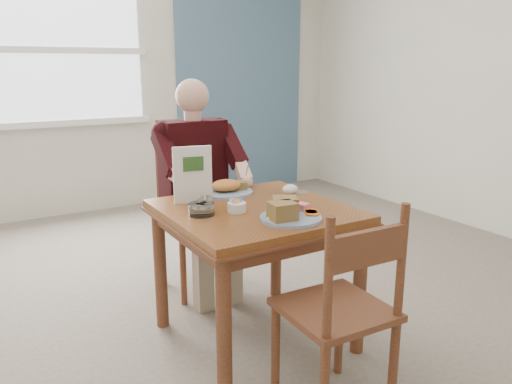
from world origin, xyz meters
TOP-DOWN VIEW (x-y plane):
  - floor at (0.00, 0.00)m, footprint 6.00×6.00m
  - wall_back at (0.00, 3.00)m, footprint 5.50×0.00m
  - accent_panel at (1.60, 2.98)m, footprint 1.60×0.02m
  - lemon_wedge at (-0.06, -0.25)m, footprint 0.07×0.06m
  - napkin at (0.31, 0.13)m, footprint 0.10×0.09m
  - metal_dish at (0.37, 0.12)m, footprint 0.09×0.09m
  - window at (-0.40, 2.97)m, footprint 1.72×0.04m
  - table at (0.00, 0.00)m, footprint 0.92×0.92m
  - chair_far at (0.00, 0.80)m, footprint 0.42×0.42m
  - chair_near at (-0.00, -0.71)m, footprint 0.43×0.43m
  - diner at (0.00, 0.71)m, footprint 0.53×0.56m
  - near_plate at (0.03, -0.26)m, footprint 0.36×0.36m
  - far_plate at (0.01, 0.33)m, footprint 0.38×0.38m
  - caddy at (-0.12, -0.02)m, footprint 0.10×0.10m
  - shakers at (-0.23, 0.11)m, footprint 0.08×0.05m
  - creamer at (-0.29, 0.02)m, footprint 0.14×0.14m
  - menu at (-0.23, 0.26)m, footprint 0.20×0.06m

SIDE VIEW (x-z plane):
  - floor at x=0.00m, z-range 0.00..0.00m
  - chair_far at x=0.00m, z-range 0.00..0.95m
  - chair_near at x=0.00m, z-range 0.00..0.95m
  - table at x=0.00m, z-range 0.26..1.01m
  - metal_dish at x=0.37m, z-range 0.75..0.76m
  - lemon_wedge at x=-0.06m, z-range 0.75..0.78m
  - caddy at x=-0.12m, z-range 0.74..0.81m
  - napkin at x=0.31m, z-range 0.75..0.81m
  - far_plate at x=0.01m, z-range 0.74..0.82m
  - creamer at x=-0.29m, z-range 0.75..0.81m
  - near_plate at x=0.03m, z-range 0.74..0.84m
  - shakers at x=-0.23m, z-range 0.75..0.83m
  - diner at x=0.00m, z-range 0.12..1.50m
  - menu at x=-0.23m, z-range 0.75..1.06m
  - accent_panel at x=1.60m, z-range 0.00..2.80m
  - wall_back at x=0.00m, z-range -1.35..4.15m
  - window at x=-0.40m, z-range 0.89..2.31m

